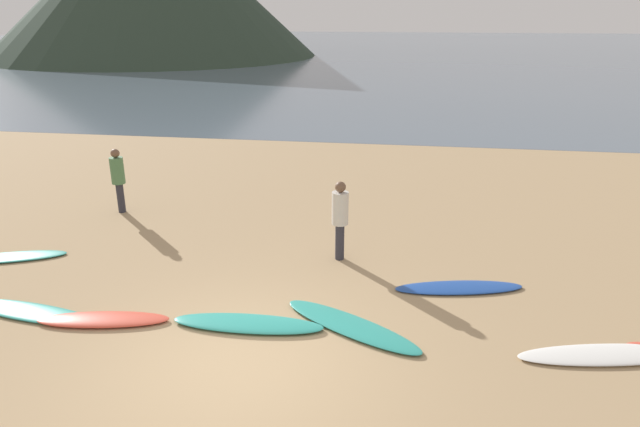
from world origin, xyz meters
TOP-DOWN VIEW (x-y plane):
  - ground_plane at (0.00, 10.00)m, footprint 120.00×120.00m
  - ocean_water at (0.00, 63.60)m, footprint 140.00×100.00m
  - surfboard_1 at (-5.44, 2.66)m, footprint 2.21×1.23m
  - surfboard_2 at (-3.67, 0.80)m, footprint 2.53×0.86m
  - surfboard_3 at (-2.40, 0.74)m, footprint 2.11×0.82m
  - surfboard_4 at (-0.13, 0.97)m, footprint 2.36×0.64m
  - surfboard_5 at (1.44, 1.16)m, footprint 2.41×1.71m
  - surfboard_6 at (3.17, 2.70)m, footprint 2.30×0.96m
  - surfboard_7 at (5.07, 0.95)m, footprint 2.61×1.03m
  - person_0 at (0.97, 3.65)m, footprint 0.32×0.32m
  - person_1 at (-4.51, 5.52)m, footprint 0.31×0.31m

SIDE VIEW (x-z plane):
  - ground_plane at x=0.00m, z-range -0.20..0.00m
  - ocean_water at x=0.00m, z-range 0.00..0.00m
  - surfboard_1 at x=-5.44m, z-range 0.00..0.06m
  - surfboard_6 at x=3.17m, z-range 0.00..0.06m
  - surfboard_2 at x=-3.67m, z-range 0.00..0.07m
  - surfboard_7 at x=5.07m, z-range 0.00..0.07m
  - surfboard_5 at x=1.44m, z-range 0.00..0.08m
  - surfboard_3 at x=-2.40m, z-range 0.00..0.09m
  - surfboard_4 at x=-0.13m, z-range 0.00..0.10m
  - person_1 at x=-4.51m, z-range 0.14..1.68m
  - person_0 at x=0.97m, z-range 0.14..1.71m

